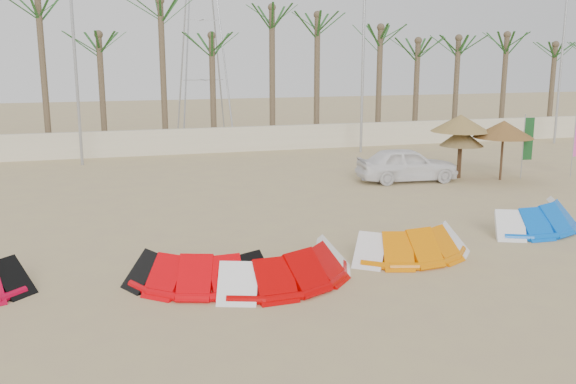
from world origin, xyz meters
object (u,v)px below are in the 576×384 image
object	(u,v)px
kite_red_mid	(197,266)
parasol_mid	(461,123)
car	(407,164)
kite_blue	(532,214)
kite_orange	(408,240)
parasol_right	(504,129)
kite_red_right	(285,262)
parasol_left	(462,138)

from	to	relation	value
kite_red_mid	parasol_mid	xyz separation A→B (m)	(12.28, 9.48, 1.88)
parasol_mid	car	bearing A→B (deg)	-179.26
kite_blue	car	bearing A→B (deg)	93.24
kite_orange	car	world-z (taller)	car
parasol_right	car	world-z (taller)	parasol_right
kite_red_mid	kite_blue	distance (m)	10.52
kite_blue	parasol_right	distance (m)	7.69
parasol_right	car	xyz separation A→B (m)	(-3.85, 0.81, -1.40)
kite_red_mid	parasol_right	size ratio (longest dim) A/B	1.47
parasol_mid	kite_blue	bearing A→B (deg)	-104.50
kite_red_mid	kite_red_right	xyz separation A→B (m)	(2.01, -0.27, 0.00)
parasol_mid	kite_red_mid	bearing A→B (deg)	-142.32
car	parasol_left	bearing A→B (deg)	-84.45
kite_red_right	parasol_mid	size ratio (longest dim) A/B	1.55
kite_red_mid	kite_orange	bearing A→B (deg)	5.58
parasol_mid	car	xyz separation A→B (m)	(-2.37, -0.03, -1.61)
parasol_right	car	distance (m)	4.18
kite_red_mid	parasol_right	distance (m)	16.34
kite_blue	parasol_left	xyz separation A→B (m)	(2.04, 7.52, 1.28)
kite_red_mid	parasol_left	size ratio (longest dim) A/B	1.75
parasol_mid	parasol_right	world-z (taller)	parasol_mid
kite_orange	car	distance (m)	9.92
car	kite_red_right	bearing A→B (deg)	145.70
parasol_right	parasol_left	bearing A→B (deg)	148.72
kite_red_right	parasol_right	size ratio (longest dim) A/B	1.68
kite_orange	kite_blue	xyz separation A→B (m)	(4.78, 1.43, 0.00)
kite_orange	parasol_right	distance (m)	11.65
kite_blue	parasol_left	bearing A→B (deg)	74.82
parasol_left	car	bearing A→B (deg)	-179.23
kite_orange	parasol_left	xyz separation A→B (m)	(6.82, 8.94, 1.28)
kite_red_right	kite_blue	size ratio (longest dim) A/B	1.07
parasol_mid	parasol_right	size ratio (longest dim) A/B	1.08
kite_orange	parasol_right	xyz separation A→B (m)	(8.21, 8.10, 1.68)
kite_blue	car	world-z (taller)	car
kite_orange	kite_blue	world-z (taller)	same
kite_red_mid	kite_blue	world-z (taller)	same
kite_red_mid	kite_blue	bearing A→B (deg)	10.79
kite_orange	car	size ratio (longest dim) A/B	0.83
kite_orange	parasol_mid	xyz separation A→B (m)	(6.72, 8.94, 1.88)
kite_red_right	car	world-z (taller)	car
kite_red_right	parasol_right	xyz separation A→B (m)	(11.75, 8.92, 1.68)
parasol_mid	parasol_right	distance (m)	1.72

